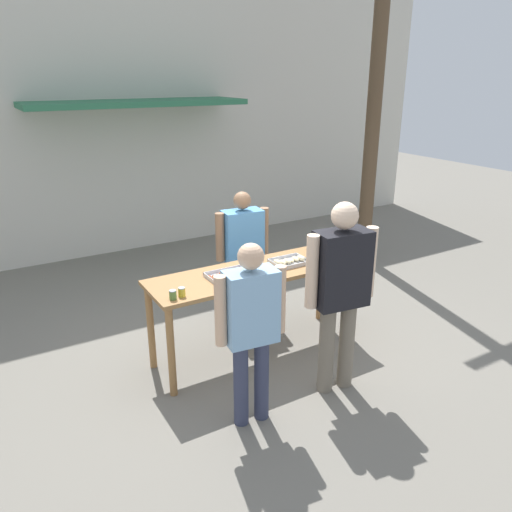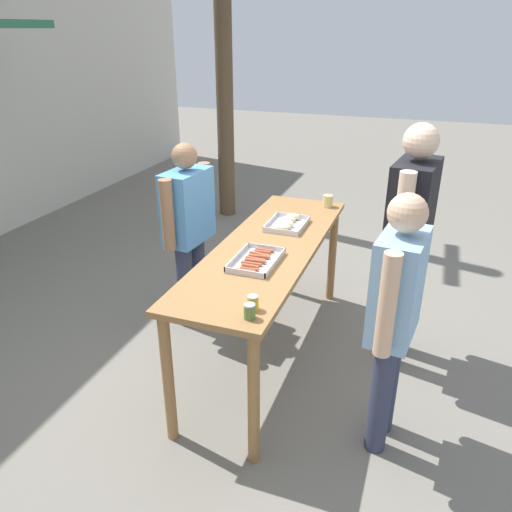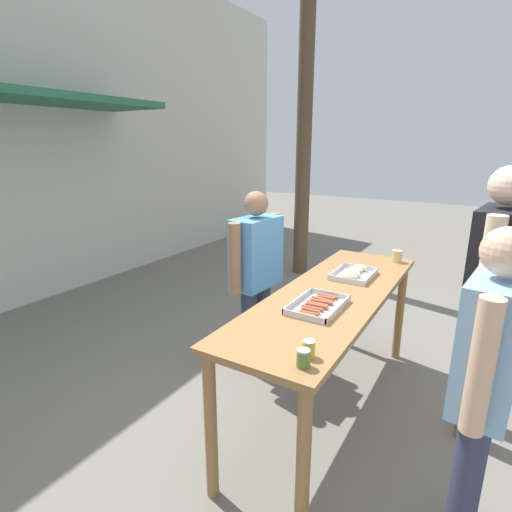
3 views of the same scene
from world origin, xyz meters
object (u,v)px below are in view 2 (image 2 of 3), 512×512
(beer_cup, at_px, (328,201))
(person_customer_with_cup, at_px, (409,229))
(person_server_behind_table, at_px, (188,222))
(condiment_jar_mustard, at_px, (250,311))
(person_customer_holding_hotdog, at_px, (395,306))
(food_tray_sausages, at_px, (256,261))
(food_tray_buns, at_px, (287,224))
(condiment_jar_ketchup, at_px, (253,303))

(beer_cup, xyz_separation_m, person_customer_with_cup, (-0.66, -0.72, 0.08))
(person_server_behind_table, distance_m, person_customer_with_cup, 1.74)
(beer_cup, bearing_deg, condiment_jar_mustard, -179.66)
(person_customer_with_cup, bearing_deg, beer_cup, -124.92)
(beer_cup, relative_size, person_customer_with_cup, 0.06)
(beer_cup, bearing_deg, person_customer_with_cup, -132.43)
(person_customer_holding_hotdog, bearing_deg, food_tray_sausages, -100.90)
(person_customer_holding_hotdog, distance_m, person_customer_with_cup, 0.93)
(food_tray_buns, distance_m, condiment_jar_mustard, 1.39)
(person_customer_holding_hotdog, bearing_deg, condiment_jar_ketchup, -62.52)
(beer_cup, bearing_deg, food_tray_buns, 161.67)
(food_tray_buns, bearing_deg, condiment_jar_mustard, -171.48)
(condiment_jar_ketchup, bearing_deg, person_customer_with_cup, -31.16)
(condiment_jar_ketchup, distance_m, person_server_behind_table, 1.55)
(food_tray_sausages, height_order, condiment_jar_ketchup, condiment_jar_ketchup)
(beer_cup, distance_m, person_customer_with_cup, 0.98)
(food_tray_buns, height_order, condiment_jar_mustard, condiment_jar_mustard)
(condiment_jar_ketchup, relative_size, person_server_behind_table, 0.05)
(condiment_jar_ketchup, xyz_separation_m, person_server_behind_table, (1.18, 1.00, -0.07))
(food_tray_sausages, xyz_separation_m, beer_cup, (1.29, -0.20, 0.04))
(condiment_jar_mustard, relative_size, condiment_jar_ketchup, 1.00)
(food_tray_buns, distance_m, beer_cup, 0.62)
(food_tray_buns, relative_size, person_customer_with_cup, 0.21)
(person_server_behind_table, bearing_deg, person_customer_with_cup, -83.66)
(condiment_jar_ketchup, relative_size, beer_cup, 0.83)
(food_tray_sausages, xyz_separation_m, condiment_jar_ketchup, (-0.57, -0.19, 0.03))
(condiment_jar_mustard, distance_m, person_customer_with_cup, 1.48)
(food_tray_buns, relative_size, condiment_jar_mustard, 4.35)
(food_tray_sausages, distance_m, condiment_jar_mustard, 0.70)
(food_tray_sausages, xyz_separation_m, person_server_behind_table, (0.61, 0.81, -0.04))
(person_server_behind_table, distance_m, person_customer_holding_hotdog, 1.96)
(food_tray_sausages, xyz_separation_m, condiment_jar_mustard, (-0.66, -0.21, 0.03))
(food_tray_buns, bearing_deg, condiment_jar_ketchup, -171.56)
(food_tray_sausages, xyz_separation_m, person_customer_holding_hotdog, (-0.29, -0.93, -0.00))
(food_tray_sausages, distance_m, person_customer_with_cup, 1.12)
(person_server_behind_table, bearing_deg, person_customer_holding_hotdog, -111.64)
(condiment_jar_mustard, bearing_deg, person_customer_with_cup, -28.83)
(person_server_behind_table, relative_size, person_customer_holding_hotdog, 0.97)
(food_tray_buns, bearing_deg, food_tray_sausages, 179.90)
(food_tray_sausages, height_order, condiment_jar_mustard, condiment_jar_mustard)
(condiment_jar_mustard, bearing_deg, person_customer_holding_hotdog, -62.55)
(food_tray_sausages, bearing_deg, condiment_jar_ketchup, -161.57)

